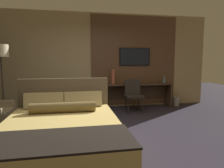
% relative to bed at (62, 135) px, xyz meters
% --- Properties ---
extents(ground_plane, '(16.00, 16.00, 0.00)m').
position_rel_bed_xyz_m(ground_plane, '(0.76, 0.46, -0.31)').
color(ground_plane, '#28232D').
extents(wall_back_tv_panel, '(7.20, 0.09, 2.80)m').
position_rel_bed_xyz_m(wall_back_tv_panel, '(0.95, 3.06, 1.09)').
color(wall_back_tv_panel, tan).
rests_on(wall_back_tv_panel, ground_plane).
extents(bed, '(1.68, 2.20, 1.07)m').
position_rel_bed_xyz_m(bed, '(0.00, 0.00, 0.00)').
color(bed, '#33281E').
rests_on(bed, ground_plane).
extents(desk, '(2.15, 0.45, 0.72)m').
position_rel_bed_xyz_m(desk, '(2.02, 2.81, 0.19)').
color(desk, '#422D1E').
rests_on(desk, ground_plane).
extents(tv, '(0.95, 0.04, 0.54)m').
position_rel_bed_xyz_m(tv, '(2.02, 2.98, 1.21)').
color(tv, black).
extents(desk_chair, '(0.50, 0.50, 0.89)m').
position_rel_bed_xyz_m(desk_chair, '(1.79, 2.34, 0.21)').
color(desk_chair, '#28231E').
rests_on(desk_chair, ground_plane).
extents(floor_lamp, '(0.34, 0.34, 1.77)m').
position_rel_bed_xyz_m(floor_lamp, '(-1.43, 2.02, 1.17)').
color(floor_lamp, '#282623').
rests_on(floor_lamp, ground_plane).
extents(vase_tall, '(0.11, 0.11, 0.42)m').
position_rel_bed_xyz_m(vase_tall, '(1.31, 2.80, 0.62)').
color(vase_tall, '#B2563D').
rests_on(vase_tall, desk).
extents(vase_short, '(0.11, 0.11, 0.27)m').
position_rel_bed_xyz_m(vase_short, '(2.91, 2.79, 0.55)').
color(vase_short, '#4C706B').
rests_on(vase_short, desk).
extents(waste_bin, '(0.22, 0.22, 0.28)m').
position_rel_bed_xyz_m(waste_bin, '(3.31, 2.76, -0.17)').
color(waste_bin, gray).
rests_on(waste_bin, ground_plane).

